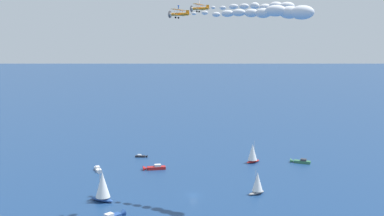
# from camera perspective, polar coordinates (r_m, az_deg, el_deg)

# --- Properties ---
(ground_plane) EXTENTS (2000.00, 2000.00, 0.00)m
(ground_plane) POSITION_cam_1_polar(r_m,az_deg,el_deg) (162.35, 0.20, -10.62)
(ground_plane) COLOR navy
(sailboat_near_centre) EXTENTS (5.06, 6.76, 8.61)m
(sailboat_near_centre) POSITION_cam_1_polar(r_m,az_deg,el_deg) (163.87, 8.02, -9.08)
(sailboat_near_centre) COLOR #9E9993
(sailboat_near_centre) RESTS_ON ground_plane
(motorboat_far_port) EXTENTS (7.59, 7.89, 2.53)m
(motorboat_far_port) POSITION_cam_1_polar(r_m,az_deg,el_deg) (144.58, -9.57, -12.92)
(motorboat_far_port) COLOR #23478C
(motorboat_far_port) RESTS_ON ground_plane
(motorboat_inshore) EXTENTS (5.92, 8.65, 2.50)m
(motorboat_inshore) POSITION_cam_1_polar(r_m,az_deg,el_deg) (207.45, 13.04, -6.39)
(motorboat_inshore) COLOR #33704C
(motorboat_inshore) RESTS_ON ground_plane
(sailboat_offshore) EXTENTS (5.61, 7.26, 9.32)m
(sailboat_offshore) POSITION_cam_1_polar(r_m,az_deg,el_deg) (203.31, 7.44, -5.50)
(sailboat_offshore) COLOR #B21E1E
(sailboat_offshore) RESTS_ON ground_plane
(motorboat_trailing) EXTENTS (7.93, 4.02, 2.23)m
(motorboat_trailing) POSITION_cam_1_polar(r_m,az_deg,el_deg) (193.60, -11.41, -7.43)
(motorboat_trailing) COLOR white
(motorboat_trailing) RESTS_ON ground_plane
(motorboat_outer_ring_a) EXTENTS (3.24, 9.46, 2.69)m
(motorboat_outer_ring_a) POSITION_cam_1_polar(r_m,az_deg,el_deg) (192.83, -4.78, -7.32)
(motorboat_outer_ring_a) COLOR #B21E1E
(motorboat_outer_ring_a) RESTS_ON ground_plane
(sailboat_outer_ring_b) EXTENTS (6.89, 8.65, 11.22)m
(sailboat_outer_ring_b) POSITION_cam_1_polar(r_m,az_deg,el_deg) (157.65, -10.91, -9.41)
(sailboat_outer_ring_b) COLOR #23478C
(sailboat_outer_ring_b) RESTS_ON ground_plane
(motorboat_outer_ring_c) EXTENTS (2.42, 5.75, 1.62)m
(motorboat_outer_ring_c) POSITION_cam_1_polar(r_m,az_deg,el_deg) (212.95, -6.16, -5.89)
(motorboat_outer_ring_c) COLOR black
(motorboat_outer_ring_c) RESTS_ON ground_plane
(biplane_lead) EXTENTS (6.76, 6.88, 3.56)m
(biplane_lead) POSITION_cam_1_polar(r_m,az_deg,el_deg) (145.23, -1.67, 11.48)
(biplane_lead) COLOR orange
(wingwalker_lead) EXTENTS (1.31, 0.90, 1.53)m
(wingwalker_lead) POSITION_cam_1_polar(r_m,az_deg,el_deg) (145.39, -1.67, 12.32)
(wingwalker_lead) COLOR #1E4CB2
(smoke_trail_lead) EXTENTS (22.90, 32.13, 4.17)m
(smoke_trail_lead) POSITION_cam_1_polar(r_m,az_deg,el_deg) (132.85, 10.32, 11.47)
(smoke_trail_lead) COLOR silver
(biplane_wingman) EXTENTS (6.76, 6.88, 3.56)m
(biplane_wingman) POSITION_cam_1_polar(r_m,az_deg,el_deg) (163.60, 0.90, 12.15)
(biplane_wingman) COLOR orange
(wingwalker_wingman) EXTENTS (1.31, 0.90, 1.53)m
(wingwalker_wingman) POSITION_cam_1_polar(r_m,az_deg,el_deg) (163.78, 0.91, 12.90)
(wingwalker_wingman) COLOR white
(smoke_trail_wingman) EXTENTS (18.00, 25.31, 3.35)m
(smoke_trail_wingman) POSITION_cam_1_polar(r_m,az_deg,el_deg) (154.14, 9.32, 12.17)
(smoke_trail_wingman) COLOR silver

